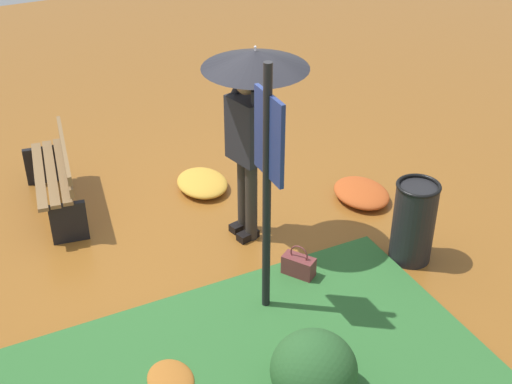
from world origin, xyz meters
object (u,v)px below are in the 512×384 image
at_px(person_with_umbrella, 251,96).
at_px(park_bench, 56,176).
at_px(handbag, 299,267).
at_px(info_sign_post, 268,166).
at_px(trash_bin, 414,222).

bearing_deg(person_with_umbrella, park_bench, -130.60).
bearing_deg(handbag, info_sign_post, -62.15).
relative_size(person_with_umbrella, park_bench, 1.46).
distance_m(handbag, park_bench, 2.78).
relative_size(handbag, trash_bin, 0.44).
distance_m(person_with_umbrella, trash_bin, 1.93).
xyz_separation_m(park_bench, trash_bin, (2.37, 2.83, 0.02)).
height_order(handbag, trash_bin, trash_bin).
relative_size(person_with_umbrella, trash_bin, 2.45).
bearing_deg(park_bench, handbag, 38.15).
distance_m(person_with_umbrella, handbag, 1.63).
xyz_separation_m(info_sign_post, park_bench, (-2.41, -1.26, -1.04)).
distance_m(person_with_umbrella, park_bench, 2.42).
distance_m(info_sign_post, park_bench, 2.91).
bearing_deg(info_sign_post, person_with_umbrella, 160.83).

